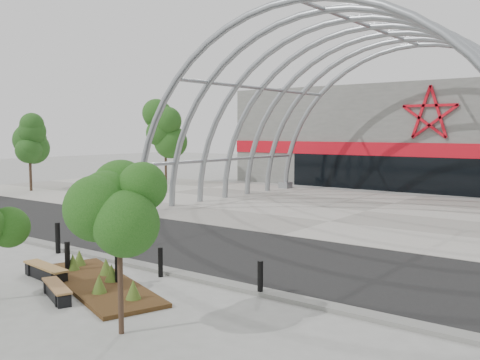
{
  "coord_description": "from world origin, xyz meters",
  "views": [
    {
      "loc": [
        12.1,
        -11.94,
        4.43
      ],
      "look_at": [
        0.0,
        4.0,
        2.6
      ],
      "focal_mm": 40.0,
      "sensor_mm": 36.0,
      "label": 1
    }
  ],
  "objects_px": {
    "bench_0": "(46,272)",
    "bollard_2": "(160,262)",
    "street_tree_1": "(119,220)",
    "bench_1": "(57,292)"
  },
  "relations": [
    {
      "from": "street_tree_1",
      "to": "bench_0",
      "type": "bearing_deg",
      "value": 164.04
    },
    {
      "from": "bench_1",
      "to": "bollard_2",
      "type": "height_order",
      "value": "bollard_2"
    },
    {
      "from": "street_tree_1",
      "to": "bollard_2",
      "type": "distance_m",
      "value": 5.04
    },
    {
      "from": "street_tree_1",
      "to": "bench_0",
      "type": "relative_size",
      "value": 1.68
    },
    {
      "from": "bollard_2",
      "to": "bench_1",
      "type": "bearing_deg",
      "value": -101.53
    },
    {
      "from": "bench_1",
      "to": "bollard_2",
      "type": "xyz_separation_m",
      "value": [
        0.65,
        3.18,
        0.27
      ]
    },
    {
      "from": "bench_0",
      "to": "bollard_2",
      "type": "bearing_deg",
      "value": 42.03
    },
    {
      "from": "street_tree_1",
      "to": "bench_0",
      "type": "distance_m",
      "value": 5.86
    },
    {
      "from": "bench_0",
      "to": "bollard_2",
      "type": "relative_size",
      "value": 2.3
    },
    {
      "from": "bench_0",
      "to": "bollard_2",
      "type": "distance_m",
      "value": 3.43
    }
  ]
}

